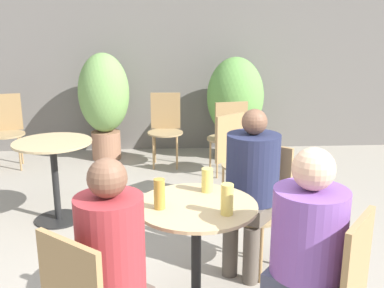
{
  "coord_description": "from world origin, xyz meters",
  "views": [
    {
      "loc": [
        -0.04,
        -2.16,
        1.75
      ],
      "look_at": [
        0.13,
        0.62,
        1.0
      ],
      "focal_mm": 42.0,
      "sensor_mm": 36.0,
      "label": 1
    }
  ],
  "objects_px": {
    "beer_glass_0": "(207,180)",
    "bistro_chair_3": "(228,132)",
    "bistro_chair_5": "(165,123)",
    "bistro_chair_6": "(237,153)",
    "seated_person_1": "(305,243)",
    "cafe_table_near": "(196,236)",
    "beer_glass_1": "(159,194)",
    "cafe_table_far": "(54,164)",
    "seated_person_2": "(251,180)",
    "potted_plant_1": "(235,103)",
    "seated_person_0": "(113,258)",
    "bistro_chair_1": "(334,284)",
    "bistro_chair_2": "(261,196)",
    "bistro_chair_4": "(6,125)",
    "beer_glass_2": "(227,199)",
    "potted_plant_0": "(104,99)"
  },
  "relations": [
    {
      "from": "beer_glass_0",
      "to": "bistro_chair_3",
      "type": "bearing_deg",
      "value": 78.82
    },
    {
      "from": "bistro_chair_3",
      "to": "bistro_chair_5",
      "type": "bearing_deg",
      "value": -46.89
    },
    {
      "from": "bistro_chair_6",
      "to": "seated_person_1",
      "type": "height_order",
      "value": "seated_person_1"
    },
    {
      "from": "cafe_table_near",
      "to": "beer_glass_1",
      "type": "distance_m",
      "value": 0.36
    },
    {
      "from": "seated_person_1",
      "to": "bistro_chair_6",
      "type": "bearing_deg",
      "value": -140.81
    },
    {
      "from": "cafe_table_far",
      "to": "seated_person_2",
      "type": "xyz_separation_m",
      "value": [
        1.58,
        -0.98,
        0.17
      ]
    },
    {
      "from": "cafe_table_far",
      "to": "potted_plant_1",
      "type": "height_order",
      "value": "potted_plant_1"
    },
    {
      "from": "bistro_chair_5",
      "to": "seated_person_2",
      "type": "height_order",
      "value": "seated_person_2"
    },
    {
      "from": "seated_person_0",
      "to": "beer_glass_0",
      "type": "bearing_deg",
      "value": -85.83
    },
    {
      "from": "bistro_chair_1",
      "to": "bistro_chair_5",
      "type": "distance_m",
      "value": 3.74
    },
    {
      "from": "bistro_chair_2",
      "to": "seated_person_2",
      "type": "height_order",
      "value": "seated_person_2"
    },
    {
      "from": "beer_glass_0",
      "to": "cafe_table_far",
      "type": "bearing_deg",
      "value": 134.04
    },
    {
      "from": "bistro_chair_2",
      "to": "bistro_chair_6",
      "type": "xyz_separation_m",
      "value": [
        -0.0,
        1.11,
        0.0
      ]
    },
    {
      "from": "cafe_table_near",
      "to": "bistro_chair_5",
      "type": "distance_m",
      "value": 3.14
    },
    {
      "from": "bistro_chair_3",
      "to": "seated_person_2",
      "type": "height_order",
      "value": "seated_person_2"
    },
    {
      "from": "bistro_chair_1",
      "to": "seated_person_1",
      "type": "height_order",
      "value": "seated_person_1"
    },
    {
      "from": "bistro_chair_4",
      "to": "beer_glass_1",
      "type": "height_order",
      "value": "beer_glass_1"
    },
    {
      "from": "bistro_chair_5",
      "to": "bistro_chair_6",
      "type": "bearing_deg",
      "value": -61.58
    },
    {
      "from": "cafe_table_far",
      "to": "beer_glass_1",
      "type": "height_order",
      "value": "beer_glass_1"
    },
    {
      "from": "bistro_chair_2",
      "to": "beer_glass_2",
      "type": "height_order",
      "value": "beer_glass_2"
    },
    {
      "from": "seated_person_2",
      "to": "seated_person_0",
      "type": "bearing_deg",
      "value": -90.0
    },
    {
      "from": "cafe_table_far",
      "to": "potted_plant_1",
      "type": "relative_size",
      "value": 0.56
    },
    {
      "from": "bistro_chair_3",
      "to": "seated_person_2",
      "type": "bearing_deg",
      "value": 76.18
    },
    {
      "from": "beer_glass_0",
      "to": "potted_plant_0",
      "type": "distance_m",
      "value": 3.37
    },
    {
      "from": "beer_glass_1",
      "to": "beer_glass_2",
      "type": "bearing_deg",
      "value": -15.47
    },
    {
      "from": "cafe_table_far",
      "to": "bistro_chair_4",
      "type": "distance_m",
      "value": 1.94
    },
    {
      "from": "bistro_chair_5",
      "to": "beer_glass_2",
      "type": "relative_size",
      "value": 5.21
    },
    {
      "from": "bistro_chair_2",
      "to": "seated_person_2",
      "type": "xyz_separation_m",
      "value": [
        -0.1,
        -0.12,
        0.17
      ]
    },
    {
      "from": "cafe_table_near",
      "to": "cafe_table_far",
      "type": "height_order",
      "value": "same"
    },
    {
      "from": "seated_person_0",
      "to": "seated_person_2",
      "type": "bearing_deg",
      "value": -90.0
    },
    {
      "from": "bistro_chair_2",
      "to": "beer_glass_0",
      "type": "height_order",
      "value": "bistro_chair_2"
    },
    {
      "from": "potted_plant_0",
      "to": "seated_person_1",
      "type": "bearing_deg",
      "value": -69.1
    },
    {
      "from": "bistro_chair_3",
      "to": "potted_plant_0",
      "type": "height_order",
      "value": "potted_plant_0"
    },
    {
      "from": "bistro_chair_2",
      "to": "bistro_chair_3",
      "type": "height_order",
      "value": "same"
    },
    {
      "from": "bistro_chair_2",
      "to": "bistro_chair_1",
      "type": "bearing_deg",
      "value": -45.0
    },
    {
      "from": "seated_person_2",
      "to": "seated_person_1",
      "type": "bearing_deg",
      "value": -45.0
    },
    {
      "from": "bistro_chair_5",
      "to": "beer_glass_0",
      "type": "distance_m",
      "value": 2.96
    },
    {
      "from": "bistro_chair_2",
      "to": "beer_glass_0",
      "type": "bearing_deg",
      "value": -95.9
    },
    {
      "from": "seated_person_1",
      "to": "cafe_table_near",
      "type": "bearing_deg",
      "value": -90.0
    },
    {
      "from": "potted_plant_0",
      "to": "potted_plant_1",
      "type": "bearing_deg",
      "value": -0.9
    },
    {
      "from": "bistro_chair_5",
      "to": "bistro_chair_1",
      "type": "bearing_deg",
      "value": -75.36
    },
    {
      "from": "bistro_chair_6",
      "to": "potted_plant_1",
      "type": "xyz_separation_m",
      "value": [
        0.23,
        1.63,
        0.21
      ]
    },
    {
      "from": "beer_glass_2",
      "to": "cafe_table_near",
      "type": "bearing_deg",
      "value": 136.57
    },
    {
      "from": "cafe_table_far",
      "to": "beer_glass_0",
      "type": "bearing_deg",
      "value": -45.96
    },
    {
      "from": "bistro_chair_1",
      "to": "beer_glass_1",
      "type": "xyz_separation_m",
      "value": [
        -0.84,
        0.47,
        0.3
      ]
    },
    {
      "from": "cafe_table_far",
      "to": "bistro_chair_3",
      "type": "distance_m",
      "value": 2.05
    },
    {
      "from": "bistro_chair_3",
      "to": "potted_plant_0",
      "type": "bearing_deg",
      "value": -38.26
    },
    {
      "from": "bistro_chair_3",
      "to": "potted_plant_1",
      "type": "distance_m",
      "value": 0.83
    },
    {
      "from": "bistro_chair_2",
      "to": "bistro_chair_6",
      "type": "relative_size",
      "value": 1.0
    },
    {
      "from": "bistro_chair_2",
      "to": "bistro_chair_4",
      "type": "bearing_deg",
      "value": 175.67
    }
  ]
}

